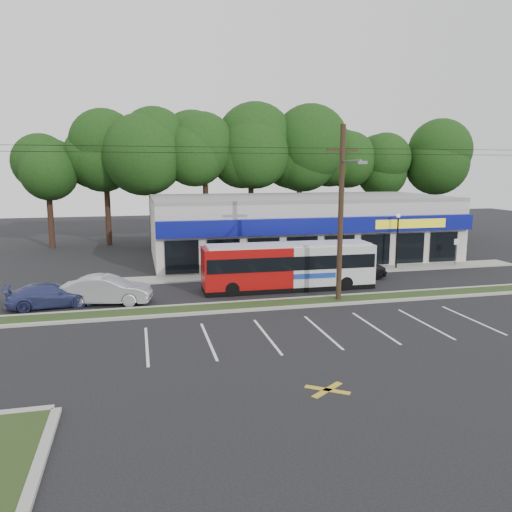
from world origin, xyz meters
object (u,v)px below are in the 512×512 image
object	(u,v)px
utility_pole	(339,208)
car_dark	(353,268)
lamp_post	(397,235)
pedestrian_b	(293,270)
metrobus	(289,265)
sign_post	(456,247)
car_silver	(107,290)
pedestrian_a	(308,264)
car_blue	(51,295)

from	to	relation	value
utility_pole	car_dark	size ratio (longest dim) A/B	10.63
lamp_post	pedestrian_b	xyz separation A→B (m)	(-9.00, -2.17, -1.88)
utility_pole	pedestrian_b	xyz separation A→B (m)	(-0.83, 5.70, -4.62)
utility_pole	metrobus	size ratio (longest dim) A/B	4.54
lamp_post	sign_post	xyz separation A→B (m)	(5.00, -0.23, -1.12)
pedestrian_b	car_silver	bearing A→B (deg)	15.24
pedestrian_a	car_silver	bearing A→B (deg)	-19.25
sign_post	pedestrian_a	size ratio (longest dim) A/B	1.28
utility_pole	metrobus	bearing A→B (deg)	116.42
car_blue	utility_pole	bearing A→B (deg)	-106.96
sign_post	pedestrian_a	bearing A→B (deg)	-177.85
utility_pole	car_dark	bearing A→B (deg)	57.12
metrobus	car_blue	bearing A→B (deg)	-175.27
car_silver	car_blue	world-z (taller)	car_silver
pedestrian_b	sign_post	bearing A→B (deg)	-171.44
metrobus	car_dark	xyz separation A→B (m)	(5.29, 1.86, -0.76)
pedestrian_a	pedestrian_b	size ratio (longest dim) A/B	1.09
lamp_post	car_blue	size ratio (longest dim) A/B	0.91
metrobus	utility_pole	bearing A→B (deg)	-62.64
metrobus	car_dark	distance (m)	5.65
car_blue	pedestrian_b	distance (m)	15.34
sign_post	car_silver	xyz separation A→B (m)	(-26.03, -5.07, -0.74)
sign_post	metrobus	xyz separation A→B (m)	(-14.94, -4.08, 0.01)
lamp_post	car_silver	size ratio (longest dim) A/B	0.86
sign_post	car_blue	world-z (taller)	sign_post
utility_pole	car_blue	xyz separation A→B (m)	(-15.86, 2.64, -4.74)
car_dark	pedestrian_b	size ratio (longest dim) A/B	2.96
utility_pole	car_dark	world-z (taller)	utility_pole
utility_pole	sign_post	bearing A→B (deg)	30.15
car_silver	car_dark	bearing A→B (deg)	-68.93
sign_post	car_silver	size ratio (longest dim) A/B	0.45
car_dark	pedestrian_b	bearing A→B (deg)	80.87
sign_post	car_silver	bearing A→B (deg)	-168.97
utility_pole	lamp_post	size ratio (longest dim) A/B	11.76
utility_pole	lamp_post	distance (m)	11.67
metrobus	pedestrian_b	world-z (taller)	metrobus
sign_post	pedestrian_a	world-z (taller)	sign_post
car_dark	pedestrian_b	world-z (taller)	car_dark
car_silver	pedestrian_a	world-z (taller)	pedestrian_a
utility_pole	car_silver	xyz separation A→B (m)	(-12.86, 2.57, -4.60)
lamp_post	sign_post	size ratio (longest dim) A/B	1.91
sign_post	pedestrian_b	distance (m)	14.15
car_blue	pedestrian_b	bearing A→B (deg)	-85.99
metrobus	pedestrian_b	size ratio (longest dim) A/B	6.93
lamp_post	pedestrian_a	distance (m)	7.62
lamp_post	car_dark	world-z (taller)	lamp_post
sign_post	pedestrian_b	bearing A→B (deg)	-172.09
sign_post	pedestrian_b	xyz separation A→B (m)	(-14.00, -1.94, -0.76)
pedestrian_a	pedestrian_b	bearing A→B (deg)	4.33
car_dark	pedestrian_a	distance (m)	3.23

